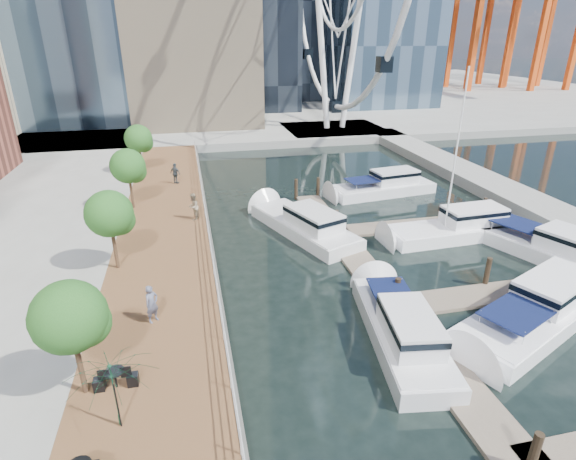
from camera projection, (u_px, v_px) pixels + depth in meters
The scene contains 15 objects.
ground at pixel (415, 442), 15.83m from camera, with size 520.00×520.00×0.00m, color black.
boardwalk at pixel (163, 263), 27.24m from camera, with size 6.00×60.00×1.00m, color brown.
seawall at pixel (213, 258), 27.85m from camera, with size 0.25×60.00×1.00m, color #595954.
land_far at pixel (213, 94), 106.96m from camera, with size 200.00×114.00×1.00m, color gray.
breakwater at pixel (522, 201), 37.57m from camera, with size 4.00×60.00×1.00m, color gray.
pier at pixel (334, 131), 65.01m from camera, with size 14.00×12.00×1.00m, color gray.
railing at pixel (210, 243), 27.42m from camera, with size 0.10×60.00×1.05m, color white, non-canonical shape.
floating_docks at pixel (460, 272), 26.17m from camera, with size 16.00×34.00×2.60m.
port_cranes at pixel (495, 5), 107.19m from camera, with size 40.00×52.00×38.00m.
street_trees at pixel (109, 214), 24.36m from camera, with size 2.60×42.60×4.60m.
yacht_foreground at pixel (536, 322), 22.46m from camera, with size 3.19×11.89×2.15m, color white, non-canonical shape.
pedestrian_near at pixel (152, 304), 20.47m from camera, with size 0.68×0.44×1.85m, color #4F5369.
pedestrian_mid at pixel (193, 207), 32.01m from camera, with size 0.94×0.74×1.94m, color gray.
pedestrian_far at pixel (175, 173), 39.97m from camera, with size 1.08×0.45×1.84m, color #343D41.
moored_yachts at pixel (447, 249), 30.24m from camera, with size 21.97×36.05×11.50m.
Camera 1 is at (-6.90, -10.29, 13.15)m, focal length 28.00 mm.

